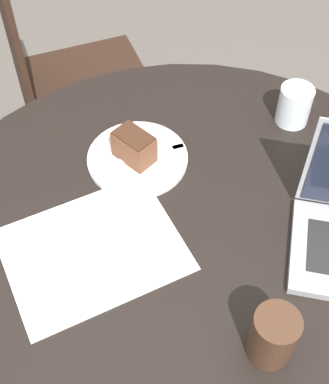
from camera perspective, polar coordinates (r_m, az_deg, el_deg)
ground_plane at (r=1.73m, az=2.16°, el=-19.50°), size 12.00×12.00×0.00m
dining_table at (r=1.16m, az=3.06°, el=-9.46°), size 1.20×1.20×0.73m
chair at (r=1.83m, az=-10.94°, el=12.04°), size 0.57×0.57×0.99m
paper_document at (r=1.08m, az=-7.62°, el=-6.13°), size 0.43×0.41×0.00m
plate at (r=1.22m, az=-2.89°, el=3.61°), size 0.23×0.23×0.01m
cake_slice at (r=1.18m, az=-3.27°, el=4.86°), size 0.11×0.10×0.07m
fork at (r=1.21m, az=-0.90°, el=4.23°), size 0.16×0.09×0.00m
coffee_glass at (r=0.94m, az=11.50°, el=-14.82°), size 0.08×0.08×0.11m
water_glass at (r=1.31m, az=13.68°, el=8.99°), size 0.08×0.08×0.10m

